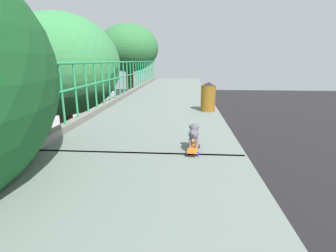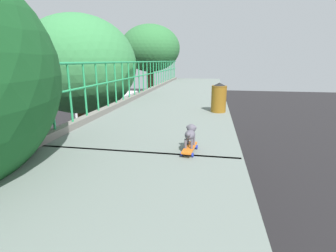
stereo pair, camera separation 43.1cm
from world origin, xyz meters
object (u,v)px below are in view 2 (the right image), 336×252
object	(u,v)px
car_white_seventh	(107,158)
toy_skateboard	(190,148)
car_blue_fifth	(58,205)
small_dog	(190,133)
car_yellow_cab_sixth	(32,167)
city_bus	(113,109)
litter_bin	(219,97)

from	to	relation	value
car_white_seventh	toy_skateboard	world-z (taller)	toy_skateboard
car_blue_fifth	small_dog	bearing A→B (deg)	-40.23
car_blue_fifth	car_white_seventh	bearing A→B (deg)	91.47
car_yellow_cab_sixth	city_bus	world-z (taller)	city_bus
car_yellow_cab_sixth	car_white_seventh	world-z (taller)	car_yellow_cab_sixth
small_dog	car_white_seventh	bearing A→B (deg)	120.24
car_blue_fifth	litter_bin	world-z (taller)	litter_bin
city_bus	toy_skateboard	world-z (taller)	toy_skateboard
car_blue_fifth	car_yellow_cab_sixth	xyz separation A→B (m)	(-4.08, 3.59, -0.07)
litter_bin	car_yellow_cab_sixth	bearing A→B (deg)	151.96
city_bus	litter_bin	world-z (taller)	litter_bin
small_dog	litter_bin	bearing A→B (deg)	81.49
city_bus	small_dog	size ratio (longest dim) A/B	30.94
car_yellow_cab_sixth	car_blue_fifth	bearing A→B (deg)	-41.31
car_blue_fifth	car_white_seventh	size ratio (longest dim) A/B	0.98
small_dog	toy_skateboard	bearing A→B (deg)	-93.57
car_white_seventh	city_bus	xyz separation A→B (m)	(-3.92, 10.89, 1.17)
car_blue_fifth	toy_skateboard	bearing A→B (deg)	-40.51
city_bus	toy_skateboard	distance (m)	24.92
car_white_seventh	litter_bin	xyz separation A→B (m)	(7.06, -8.13, 5.45)
toy_skateboard	small_dog	xyz separation A→B (m)	(0.00, 0.05, 0.22)
car_blue_fifth	car_white_seventh	xyz separation A→B (m)	(-0.15, 5.86, -0.03)
car_yellow_cab_sixth	car_white_seventh	bearing A→B (deg)	29.96
car_blue_fifth	toy_skateboard	size ratio (longest dim) A/B	7.73
car_blue_fifth	small_dog	distance (m)	9.96
car_blue_fifth	car_yellow_cab_sixth	size ratio (longest dim) A/B	1.12
car_white_seventh	small_dog	bearing A→B (deg)	-59.76
car_white_seventh	toy_skateboard	bearing A→B (deg)	-59.88
small_dog	litter_bin	xyz separation A→B (m)	(0.48, 3.18, 0.11)
small_dog	car_blue_fifth	bearing A→B (deg)	139.77
car_white_seventh	toy_skateboard	distance (m)	14.09
car_white_seventh	city_bus	size ratio (longest dim) A/B	0.39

